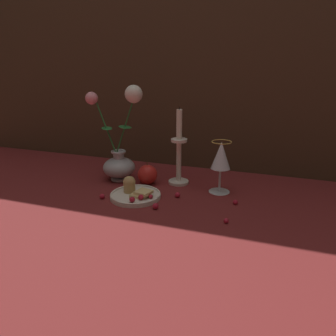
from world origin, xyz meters
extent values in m
plane|color=maroon|center=(0.00, 0.00, 0.00)|extent=(2.40, 2.40, 0.00)
cube|color=#422D1E|center=(0.00, 0.36, 0.60)|extent=(2.40, 0.04, 1.20)
cylinder|color=#A3A3A8|center=(-0.22, 0.09, 0.01)|extent=(0.07, 0.07, 0.01)
ellipsoid|color=#A3A3A8|center=(-0.22, 0.09, 0.05)|extent=(0.12, 0.12, 0.08)
cylinder|color=#A3A3A8|center=(-0.22, 0.09, 0.09)|extent=(0.04, 0.04, 0.04)
torus|color=#A3A3A8|center=(-0.22, 0.09, 0.11)|extent=(0.06, 0.06, 0.01)
cylinder|color=#23662D|center=(-0.26, 0.08, 0.21)|extent=(0.09, 0.02, 0.20)
ellipsoid|color=#23662D|center=(-0.26, 0.08, 0.20)|extent=(0.07, 0.08, 0.00)
sphere|color=pink|center=(-0.30, 0.07, 0.31)|extent=(0.05, 0.05, 0.05)
cylinder|color=#23662D|center=(-0.18, 0.08, 0.22)|extent=(0.08, 0.02, 0.22)
ellipsoid|color=#23662D|center=(-0.18, 0.08, 0.21)|extent=(0.08, 0.07, 0.00)
sphere|color=silver|center=(-0.14, 0.08, 0.33)|extent=(0.06, 0.06, 0.06)
cylinder|color=silver|center=(-0.08, -0.05, 0.01)|extent=(0.17, 0.17, 0.01)
torus|color=silver|center=(-0.08, -0.05, 0.01)|extent=(0.17, 0.17, 0.01)
cylinder|color=tan|center=(-0.11, -0.04, 0.03)|extent=(0.04, 0.04, 0.04)
sphere|color=tan|center=(-0.11, -0.04, 0.05)|extent=(0.04, 0.04, 0.04)
cube|color=#DBBC7A|center=(-0.07, -0.06, 0.01)|extent=(0.05, 0.05, 0.01)
cube|color=#DBBC7A|center=(-0.05, -0.06, 0.03)|extent=(0.06, 0.06, 0.01)
sphere|color=#AD192D|center=(-0.07, -0.11, 0.02)|extent=(0.02, 0.02, 0.02)
sphere|color=#AD192D|center=(-0.05, -0.09, 0.02)|extent=(0.02, 0.02, 0.02)
sphere|color=#AD192D|center=(-0.02, -0.07, 0.02)|extent=(0.01, 0.01, 0.01)
cylinder|color=silver|center=(0.17, 0.09, 0.00)|extent=(0.07, 0.07, 0.00)
cylinder|color=silver|center=(0.17, 0.09, 0.05)|extent=(0.01, 0.01, 0.08)
cone|color=silver|center=(0.17, 0.09, 0.13)|extent=(0.07, 0.07, 0.09)
cone|color=gold|center=(0.17, 0.09, 0.12)|extent=(0.06, 0.06, 0.07)
torus|color=gold|center=(0.17, 0.09, 0.18)|extent=(0.07, 0.07, 0.00)
cylinder|color=silver|center=(0.01, 0.13, 0.01)|extent=(0.08, 0.08, 0.01)
cylinder|color=silver|center=(0.01, 0.13, 0.09)|extent=(0.02, 0.02, 0.15)
cylinder|color=silver|center=(0.01, 0.13, 0.17)|extent=(0.06, 0.06, 0.01)
cylinder|color=silver|center=(0.01, 0.13, 0.22)|extent=(0.02, 0.02, 0.11)
cylinder|color=black|center=(0.01, 0.13, 0.28)|extent=(0.00, 0.00, 0.01)
sphere|color=red|center=(-0.09, 0.08, 0.04)|extent=(0.07, 0.07, 0.07)
cylinder|color=#4C3319|center=(-0.09, 0.08, 0.08)|extent=(0.00, 0.00, 0.01)
sphere|color=#AD192D|center=(-0.18, -0.10, 0.01)|extent=(0.02, 0.02, 0.02)
sphere|color=#AD192D|center=(0.05, -0.01, 0.01)|extent=(0.02, 0.02, 0.02)
sphere|color=#AD192D|center=(0.24, -0.14, 0.01)|extent=(0.01, 0.01, 0.01)
sphere|color=#AD192D|center=(0.01, -0.11, 0.01)|extent=(0.02, 0.02, 0.02)
sphere|color=#AD192D|center=(0.24, 0.00, 0.01)|extent=(0.02, 0.02, 0.02)
camera|label=1|loc=(0.35, -0.98, 0.44)|focal=35.00mm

